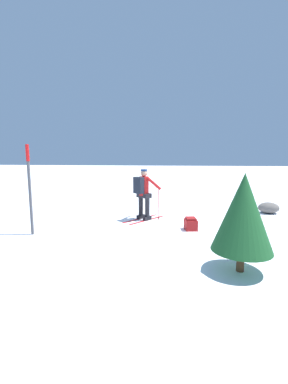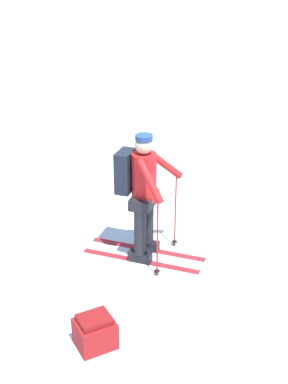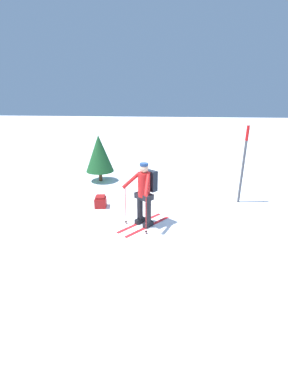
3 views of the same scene
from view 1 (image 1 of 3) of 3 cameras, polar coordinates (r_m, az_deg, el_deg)
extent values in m
plane|color=white|center=(8.92, 2.75, -5.43)|extent=(80.00, 80.00, 0.00)
cube|color=red|center=(8.59, -0.72, -5.91)|extent=(1.04, 1.28, 0.01)
cube|color=black|center=(8.58, -0.72, -5.49)|extent=(0.27, 0.30, 0.12)
cylinder|color=black|center=(8.49, -0.72, -2.88)|extent=(0.15, 0.15, 0.67)
cube|color=red|center=(8.39, 0.73, -6.26)|extent=(1.04, 1.28, 0.01)
cube|color=black|center=(8.38, 0.73, -5.83)|extent=(0.27, 0.30, 0.12)
cylinder|color=black|center=(8.29, 0.74, -3.17)|extent=(0.15, 0.15, 0.67)
cube|color=black|center=(8.33, 0.00, -0.75)|extent=(0.51, 0.48, 0.14)
cylinder|color=red|center=(8.29, 0.00, 1.34)|extent=(0.31, 0.31, 0.61)
sphere|color=tan|center=(8.24, 0.00, 4.22)|extent=(0.22, 0.22, 0.22)
cylinder|color=navy|center=(8.24, 0.00, 4.88)|extent=(0.21, 0.21, 0.06)
cube|color=black|center=(8.11, -1.20, 1.52)|extent=(0.36, 0.34, 0.52)
cylinder|color=red|center=(8.84, -0.35, -2.02)|extent=(0.02, 0.02, 1.06)
cylinder|color=black|center=(8.94, -0.34, -4.98)|extent=(0.07, 0.07, 0.01)
cylinder|color=red|center=(8.59, -0.50, 2.20)|extent=(0.10, 0.49, 0.44)
cylinder|color=red|center=(8.35, 3.26, -2.66)|extent=(0.02, 0.02, 1.06)
cylinder|color=black|center=(8.45, 3.23, -5.79)|extent=(0.07, 0.07, 0.01)
cylinder|color=red|center=(8.21, 2.19, 1.91)|extent=(0.49, 0.21, 0.44)
cube|color=maroon|center=(7.46, 10.33, -7.15)|extent=(0.39, 0.43, 0.29)
cube|color=maroon|center=(7.41, 10.37, -5.83)|extent=(0.31, 0.36, 0.06)
cylinder|color=#4C4C51|center=(7.34, -24.02, 0.32)|extent=(0.07, 0.07, 2.38)
cylinder|color=red|center=(7.28, -24.48, 7.94)|extent=(0.08, 0.08, 0.43)
ellipsoid|color=#5B5651|center=(10.38, 25.95, -3.17)|extent=(0.73, 0.62, 0.40)
cylinder|color=#4C331E|center=(5.16, 20.63, -14.09)|extent=(0.14, 0.14, 0.40)
cone|color=#194C23|center=(4.90, 21.17, -4.24)|extent=(1.09, 1.09, 1.41)
camera|label=2|loc=(8.01, 44.62, 17.64)|focal=50.00mm
camera|label=3|loc=(14.26, -0.21, 12.44)|focal=24.00mm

